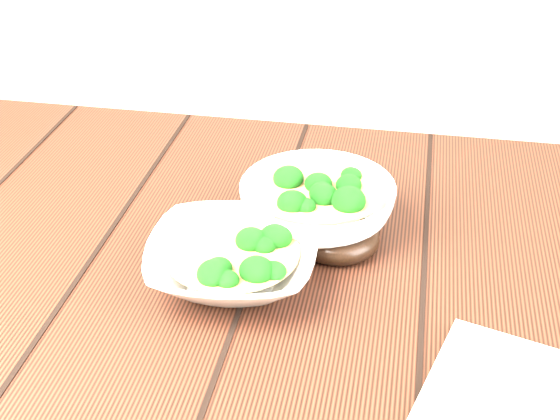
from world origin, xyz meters
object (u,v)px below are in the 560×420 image
(napkin, at_px, (549,419))
(table, at_px, (273,342))
(soup_bowl_front, at_px, (232,260))
(trivet, at_px, (338,237))
(soup_bowl_back, at_px, (317,204))

(napkin, bearing_deg, table, 162.63)
(table, xyz_separation_m, soup_bowl_front, (-0.04, -0.03, 0.15))
(soup_bowl_front, xyz_separation_m, trivet, (0.11, 0.09, -0.01))
(napkin, bearing_deg, soup_bowl_front, 170.11)
(soup_bowl_front, bearing_deg, soup_bowl_back, 57.58)
(table, distance_m, napkin, 0.38)
(soup_bowl_back, bearing_deg, napkin, -48.72)
(soup_bowl_front, relative_size, trivet, 2.06)
(table, distance_m, soup_bowl_front, 0.15)
(table, bearing_deg, soup_bowl_front, -142.97)
(napkin, bearing_deg, trivet, 147.99)
(table, bearing_deg, napkin, -33.67)
(table, bearing_deg, trivet, 38.42)
(soup_bowl_back, relative_size, trivet, 2.29)
(soup_bowl_back, distance_m, napkin, 0.39)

